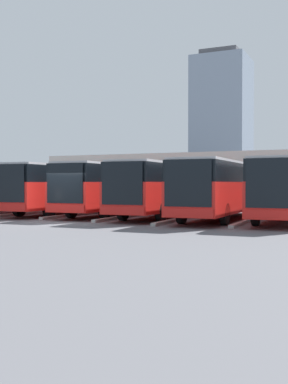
{
  "coord_description": "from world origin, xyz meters",
  "views": [
    {
      "loc": [
        -14.06,
        20.22,
        1.95
      ],
      "look_at": [
        -2.07,
        -6.08,
        1.45
      ],
      "focal_mm": 45.0,
      "sensor_mm": 36.0,
      "label": 1
    }
  ],
  "objects": [
    {
      "name": "curb_divider_4",
      "position": [
        5.27,
        -4.61,
        0.07
      ],
      "size": [
        0.4,
        7.78,
        0.15
      ],
      "primitive_type": "cube",
      "rotation": [
        0.0,
        0.0,
        0.02
      ],
      "color": "#9E9E99",
      "rests_on": "ground_plane"
    },
    {
      "name": "office_tower",
      "position": [
        34.22,
        -156.24,
        25.05
      ],
      "size": [
        19.8,
        19.8,
        51.29
      ],
      "color": "#7F8EA3",
      "rests_on": "ground_plane"
    },
    {
      "name": "bus_5",
      "position": [
        7.03,
        -5.5,
        1.76
      ],
      "size": [
        2.69,
        12.26,
        3.13
      ],
      "rotation": [
        0.0,
        0.0,
        0.02
      ],
      "color": "red",
      "rests_on": "ground_plane"
    },
    {
      "name": "station_building",
      "position": [
        0.0,
        -26.82,
        2.43
      ],
      "size": [
        31.16,
        14.29,
        4.81
      ],
      "color": "beige",
      "rests_on": "ground_plane"
    },
    {
      "name": "bus_4",
      "position": [
        3.51,
        -6.42,
        1.76
      ],
      "size": [
        2.69,
        12.26,
        3.13
      ],
      "rotation": [
        0.0,
        0.0,
        0.02
      ],
      "color": "red",
      "rests_on": "ground_plane"
    },
    {
      "name": "bus_3",
      "position": [
        -0.0,
        -6.62,
        1.76
      ],
      "size": [
        2.69,
        12.26,
        3.13
      ],
      "rotation": [
        0.0,
        0.0,
        0.02
      ],
      "color": "red",
      "rests_on": "ground_plane"
    },
    {
      "name": "curb_divider_0",
      "position": [
        -8.79,
        -4.13,
        0.07
      ],
      "size": [
        0.4,
        7.78,
        0.15
      ],
      "primitive_type": "cube",
      "rotation": [
        0.0,
        0.0,
        0.02
      ],
      "color": "#9E9E99",
      "rests_on": "ground_plane"
    },
    {
      "name": "curb_divider_3",
      "position": [
        1.76,
        -4.81,
        0.07
      ],
      "size": [
        0.4,
        7.78,
        0.15
      ],
      "primitive_type": "cube",
      "rotation": [
        0.0,
        0.0,
        0.02
      ],
      "color": "#9E9E99",
      "rests_on": "ground_plane"
    },
    {
      "name": "bus_1",
      "position": [
        -7.03,
        -5.58,
        1.76
      ],
      "size": [
        2.69,
        12.26,
        3.13
      ],
      "rotation": [
        0.0,
        0.0,
        0.02
      ],
      "color": "red",
      "rests_on": "ground_plane"
    },
    {
      "name": "curb_divider_1",
      "position": [
        -5.27,
        -3.77,
        0.07
      ],
      "size": [
        0.4,
        7.78,
        0.15
      ],
      "primitive_type": "cube",
      "rotation": [
        0.0,
        0.0,
        0.02
      ],
      "color": "#9E9E99",
      "rests_on": "ground_plane"
    },
    {
      "name": "bus_2",
      "position": [
        -3.51,
        -6.2,
        1.76
      ],
      "size": [
        2.69,
        12.26,
        3.13
      ],
      "rotation": [
        0.0,
        0.0,
        0.02
      ],
      "color": "red",
      "rests_on": "ground_plane"
    },
    {
      "name": "ground_plane",
      "position": [
        0.0,
        0.0,
        0.0
      ],
      "size": [
        600.0,
        600.0,
        0.0
      ],
      "primitive_type": "plane",
      "color": "#5B5B60"
    },
    {
      "name": "curb_divider_2",
      "position": [
        -1.76,
        -4.39,
        0.07
      ],
      "size": [
        0.4,
        7.78,
        0.15
      ],
      "primitive_type": "cube",
      "rotation": [
        0.0,
        0.0,
        0.02
      ],
      "color": "#9E9E99",
      "rests_on": "ground_plane"
    }
  ]
}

